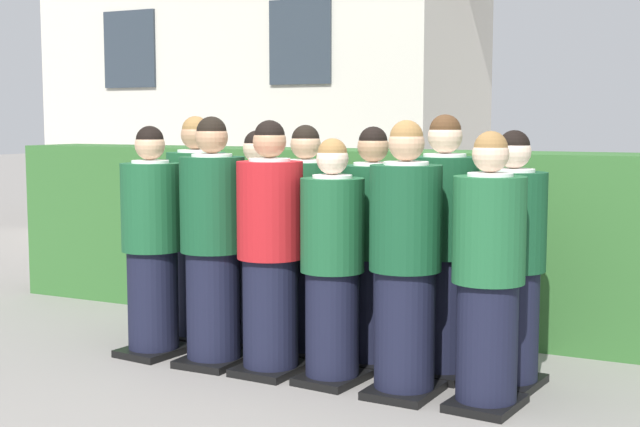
% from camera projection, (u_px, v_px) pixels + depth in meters
% --- Properties ---
extents(ground_plane, '(60.00, 60.00, 0.00)m').
position_uv_depth(ground_plane, '(302.00, 378.00, 5.74)').
color(ground_plane, gray).
extents(student_front_row_0, '(0.42, 0.53, 1.63)m').
position_uv_depth(student_front_row_0, '(152.00, 247.00, 6.25)').
color(student_front_row_0, black).
rests_on(student_front_row_0, ground).
extents(student_front_row_1, '(0.44, 0.53, 1.69)m').
position_uv_depth(student_front_row_1, '(213.00, 247.00, 6.00)').
color(student_front_row_1, black).
rests_on(student_front_row_1, ground).
extents(student_in_red_blazer, '(0.43, 0.53, 1.67)m').
position_uv_depth(student_in_red_blazer, '(270.00, 254.00, 5.79)').
color(student_in_red_blazer, black).
rests_on(student_in_red_blazer, ground).
extents(student_front_row_3, '(0.40, 0.48, 1.56)m').
position_uv_depth(student_front_row_3, '(332.00, 268.00, 5.58)').
color(student_front_row_3, black).
rests_on(student_front_row_3, ground).
extents(student_front_row_4, '(0.43, 0.53, 1.67)m').
position_uv_depth(student_front_row_4, '(405.00, 266.00, 5.32)').
color(student_front_row_4, black).
rests_on(student_front_row_4, ground).
extents(student_front_row_5, '(0.42, 0.49, 1.61)m').
position_uv_depth(student_front_row_5, '(488.00, 278.00, 5.07)').
color(student_front_row_5, black).
rests_on(student_front_row_5, ground).
extents(student_rear_row_0, '(0.44, 0.55, 1.70)m').
position_uv_depth(student_rear_row_0, '(197.00, 234.00, 6.69)').
color(student_rear_row_0, black).
rests_on(student_rear_row_0, ground).
extents(student_rear_row_1, '(0.41, 0.48, 1.59)m').
position_uv_depth(student_rear_row_1, '(258.00, 245.00, 6.47)').
color(student_rear_row_1, black).
rests_on(student_rear_row_1, ground).
extents(student_rear_row_2, '(0.42, 0.52, 1.63)m').
position_uv_depth(student_rear_row_2, '(306.00, 246.00, 6.25)').
color(student_rear_row_2, black).
rests_on(student_rear_row_2, ground).
extents(student_rear_row_3, '(0.42, 0.53, 1.62)m').
position_uv_depth(student_rear_row_3, '(372.00, 253.00, 5.97)').
color(student_rear_row_3, black).
rests_on(student_rear_row_3, ground).
extents(student_rear_row_4, '(0.44, 0.53, 1.70)m').
position_uv_depth(student_rear_row_4, '(443.00, 252.00, 5.74)').
color(student_rear_row_4, black).
rests_on(student_rear_row_4, ground).
extents(student_rear_row_5, '(0.42, 0.53, 1.61)m').
position_uv_depth(student_rear_row_5, '(511.00, 266.00, 5.49)').
color(student_rear_row_5, black).
rests_on(student_rear_row_5, ground).
extents(hedge, '(7.32, 0.70, 1.42)m').
position_uv_depth(hedge, '(398.00, 239.00, 7.14)').
color(hedge, '#33662D').
rests_on(hedge, ground).
extents(school_building_main, '(6.56, 3.20, 6.18)m').
position_uv_depth(school_building_main, '(267.00, 20.00, 13.44)').
color(school_building_main, beige).
rests_on(school_building_main, ground).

